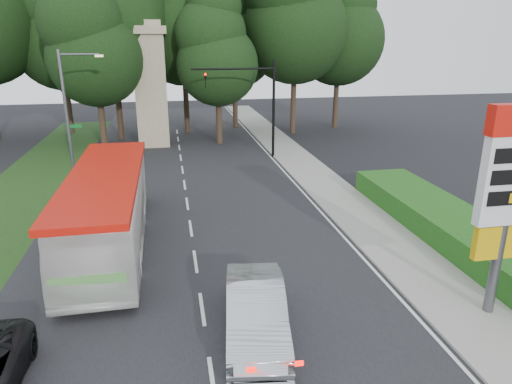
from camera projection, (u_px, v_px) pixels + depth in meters
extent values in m
cube|color=black|center=(190.00, 221.00, 22.68)|extent=(14.00, 80.00, 0.02)
cube|color=gray|center=(351.00, 208.00, 24.18)|extent=(3.00, 80.00, 0.12)
cube|color=#193814|center=(20.00, 194.00, 26.57)|extent=(5.00, 50.00, 0.02)
cube|color=#185015|center=(447.00, 223.00, 20.82)|extent=(3.00, 14.00, 1.20)
cylinder|color=#59595E|center=(495.00, 270.00, 14.50)|extent=(0.32, 0.32, 3.20)
cube|color=#D5A30B|center=(500.00, 241.00, 14.18)|extent=(1.80, 0.25, 1.10)
cube|color=silver|center=(512.00, 180.00, 13.55)|extent=(2.00, 0.35, 2.80)
cylinder|color=black|center=(274.00, 110.00, 33.97)|extent=(0.20, 0.20, 7.20)
cylinder|color=black|center=(233.00, 69.00, 32.48)|extent=(6.00, 0.14, 0.14)
imported|color=black|center=(205.00, 73.00, 32.20)|extent=(0.18, 0.22, 1.10)
sphere|color=#FF0C05|center=(205.00, 74.00, 32.10)|extent=(0.18, 0.18, 0.18)
cylinder|color=#59595E|center=(66.00, 114.00, 29.44)|extent=(0.20, 0.20, 8.00)
cylinder|color=#59595E|center=(79.00, 54.00, 28.48)|extent=(2.40, 0.12, 0.12)
cube|color=#FFE599|center=(99.00, 56.00, 28.73)|extent=(0.50, 0.22, 0.14)
cube|color=#0C591E|center=(75.00, 126.00, 29.78)|extent=(0.85, 0.04, 0.22)
cube|color=#0C591E|center=(70.00, 130.00, 30.21)|extent=(0.04, 0.85, 0.22)
cube|color=gray|center=(151.00, 92.00, 37.66)|extent=(2.50, 2.50, 9.00)
cube|color=gray|center=(147.00, 30.00, 36.14)|extent=(3.00, 3.00, 0.60)
cube|color=gray|center=(146.00, 23.00, 35.99)|extent=(2.20, 2.20, 0.50)
cylinder|color=#2D2116|center=(69.00, 105.00, 43.33)|extent=(0.50, 0.50, 5.40)
sphere|color=black|center=(61.00, 43.00, 41.57)|extent=(8.40, 8.40, 8.40)
sphere|color=black|center=(56.00, 8.00, 40.62)|extent=(7.20, 7.20, 7.20)
cylinder|color=#2D2116|center=(119.00, 103.00, 40.32)|extent=(0.50, 0.50, 6.48)
sphere|color=black|center=(111.00, 23.00, 38.21)|extent=(10.08, 10.08, 10.08)
cylinder|color=#2D2116|center=(186.00, 102.00, 43.34)|extent=(0.50, 0.50, 5.94)
sphere|color=black|center=(183.00, 34.00, 41.41)|extent=(9.24, 9.24, 9.24)
cylinder|color=#2D2116|center=(235.00, 102.00, 46.21)|extent=(0.50, 0.50, 5.22)
sphere|color=black|center=(234.00, 46.00, 44.51)|extent=(8.12, 8.12, 8.12)
sphere|color=black|center=(234.00, 14.00, 43.59)|extent=(6.96, 6.96, 6.96)
cylinder|color=#2D2116|center=(293.00, 101.00, 43.24)|extent=(0.50, 0.50, 6.12)
sphere|color=black|center=(295.00, 31.00, 41.24)|extent=(9.52, 9.52, 9.52)
cylinder|color=#2D2116|center=(336.00, 100.00, 46.08)|extent=(0.50, 0.50, 5.58)
sphere|color=black|center=(339.00, 40.00, 44.26)|extent=(8.68, 8.68, 8.68)
sphere|color=black|center=(341.00, 6.00, 43.28)|extent=(7.44, 7.44, 7.44)
cylinder|color=#2D2116|center=(102.00, 121.00, 36.70)|extent=(0.50, 0.50, 4.68)
sphere|color=black|center=(96.00, 59.00, 35.18)|extent=(7.28, 7.28, 7.28)
sphere|color=black|center=(92.00, 23.00, 34.36)|extent=(6.24, 6.24, 6.24)
cylinder|color=#2D2116|center=(219.00, 119.00, 38.92)|extent=(0.50, 0.50, 4.32)
sphere|color=black|center=(218.00, 65.00, 37.52)|extent=(6.72, 6.72, 6.72)
sphere|color=black|center=(217.00, 34.00, 36.76)|extent=(5.76, 5.76, 5.76)
sphere|color=black|center=(216.00, 7.00, 36.11)|extent=(4.32, 4.32, 4.32)
imported|color=white|center=(108.00, 210.00, 19.49)|extent=(2.93, 11.89, 3.30)
imported|color=#B2B5BA|center=(256.00, 312.00, 13.63)|extent=(2.40, 5.20, 1.65)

